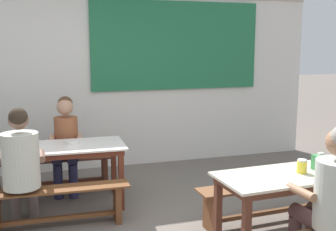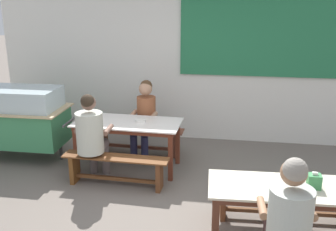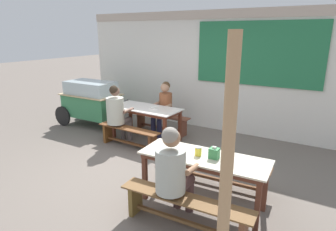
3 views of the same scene
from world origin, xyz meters
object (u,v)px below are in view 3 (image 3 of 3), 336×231
(bench_far_front, at_px, (129,135))
(bench_near_front, at_px, (184,209))
(bench_far_back, at_px, (161,121))
(person_center_facing, at_px, (164,105))
(wooden_support_post, at_px, (227,166))
(bench_near_back, at_px, (217,169))
(person_left_back_turned, at_px, (117,111))
(soup_bowl, at_px, (154,107))
(dining_table_near, at_px, (204,162))
(food_cart, at_px, (91,100))
(person_near_front, at_px, (173,170))
(dining_table_far, at_px, (146,111))
(tissue_box, at_px, (214,153))
(condiment_jar, at_px, (198,151))

(bench_far_front, distance_m, bench_near_front, 2.75)
(bench_far_back, bearing_deg, person_center_facing, -32.51)
(bench_far_front, distance_m, wooden_support_post, 3.59)
(bench_near_back, height_order, person_left_back_turned, person_left_back_turned)
(bench_far_back, bearing_deg, bench_near_front, -53.29)
(soup_bowl, bearing_deg, bench_far_front, -107.85)
(dining_table_near, bearing_deg, bench_far_front, 152.86)
(bench_far_front, xyz_separation_m, person_center_facing, (0.16, 1.10, 0.42))
(dining_table_near, height_order, wooden_support_post, wooden_support_post)
(food_cart, distance_m, person_near_front, 4.39)
(dining_table_far, distance_m, person_center_facing, 0.53)
(bench_near_back, distance_m, tissue_box, 0.79)
(dining_table_near, xyz_separation_m, bench_far_front, (-2.14, 1.10, -0.37))
(bench_far_back, distance_m, bench_near_back, 2.67)
(bench_far_front, xyz_separation_m, bench_near_front, (2.17, -1.68, 0.01))
(condiment_jar, height_order, wooden_support_post, wooden_support_post)
(dining_table_near, bearing_deg, person_center_facing, 132.08)
(bench_far_back, bearing_deg, bench_near_back, -39.11)
(food_cart, distance_m, person_left_back_turned, 1.54)
(food_cart, bearing_deg, condiment_jar, -25.53)
(condiment_jar, distance_m, wooden_support_post, 1.26)
(dining_table_far, bearing_deg, bench_near_front, -46.56)
(tissue_box, xyz_separation_m, condiment_jar, (-0.21, -0.02, -0.01))
(wooden_support_post, bearing_deg, person_center_facing, 129.56)
(bench_far_back, xyz_separation_m, tissue_box, (2.24, -2.26, 0.52))
(bench_near_back, bearing_deg, wooden_support_post, -66.80)
(dining_table_near, bearing_deg, tissue_box, 3.09)
(dining_table_near, height_order, bench_far_front, dining_table_near)
(food_cart, xyz_separation_m, tissue_box, (4.02, -1.79, 0.13))
(bench_far_back, relative_size, bench_far_front, 1.01)
(person_near_front, distance_m, condiment_jar, 0.53)
(food_cart, distance_m, tissue_box, 4.41)
(person_near_front, distance_m, wooden_support_post, 1.02)
(bench_near_back, height_order, soup_bowl, soup_bowl)
(wooden_support_post, bearing_deg, bench_far_front, 143.25)
(soup_bowl, bearing_deg, bench_near_front, -49.57)
(person_center_facing, relative_size, condiment_jar, 9.90)
(food_cart, relative_size, soup_bowl, 11.06)
(bench_far_back, xyz_separation_m, food_cart, (-1.78, -0.47, 0.39))
(dining_table_far, xyz_separation_m, food_cart, (-1.76, 0.12, 0.01))
(dining_table_near, distance_m, bench_far_back, 3.12)
(bench_far_back, height_order, soup_bowl, soup_bowl)
(bench_far_back, relative_size, food_cart, 0.83)
(dining_table_far, height_order, person_center_facing, person_center_facing)
(dining_table_far, distance_m, condiment_jar, 2.66)
(dining_table_far, relative_size, tissue_box, 9.69)
(bench_near_front, relative_size, food_cart, 0.94)
(bench_far_back, relative_size, bench_near_front, 0.88)
(soup_bowl, bearing_deg, dining_table_far, -167.56)
(dining_table_near, bearing_deg, bench_near_front, -87.19)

